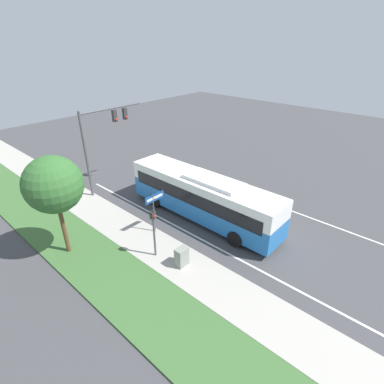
# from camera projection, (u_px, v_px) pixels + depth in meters

# --- Properties ---
(ground_plane) EXTENTS (80.00, 80.00, 0.00)m
(ground_plane) POSITION_uv_depth(u_px,v_px,m) (269.00, 232.00, 19.93)
(ground_plane) COLOR #424244
(sidewalk) EXTENTS (2.80, 80.00, 0.12)m
(sidewalk) POSITION_uv_depth(u_px,v_px,m) (210.00, 282.00, 15.82)
(sidewalk) COLOR #ADA89E
(sidewalk) RESTS_ON ground_plane
(grass_verge) EXTENTS (3.60, 80.00, 0.10)m
(grass_verge) POSITION_uv_depth(u_px,v_px,m) (167.00, 320.00, 13.71)
(grass_verge) COLOR #3D6633
(grass_verge) RESTS_ON ground_plane
(lane_divider_near) EXTENTS (0.14, 30.00, 0.01)m
(lane_divider_near) POSITION_uv_depth(u_px,v_px,m) (238.00, 259.00, 17.56)
(lane_divider_near) COLOR silver
(lane_divider_near) RESTS_ON ground_plane
(lane_divider_far) EXTENTS (0.14, 30.00, 0.01)m
(lane_divider_far) POSITION_uv_depth(u_px,v_px,m) (293.00, 211.00, 22.31)
(lane_divider_far) COLOR silver
(lane_divider_far) RESTS_ON ground_plane
(bus) EXTENTS (2.69, 11.77, 3.33)m
(bus) POSITION_uv_depth(u_px,v_px,m) (203.00, 195.00, 20.73)
(bus) COLOR #236BB7
(bus) RESTS_ON ground_plane
(signal_gantry) EXTENTS (5.61, 0.41, 6.88)m
(signal_gantry) POSITION_uv_depth(u_px,v_px,m) (102.00, 134.00, 23.20)
(signal_gantry) COLOR #4C4C51
(signal_gantry) RESTS_ON ground_plane
(pedestrian_signal) EXTENTS (0.28, 0.34, 3.10)m
(pedestrian_signal) POSITION_uv_depth(u_px,v_px,m) (154.00, 227.00, 16.77)
(pedestrian_signal) COLOR #4C4C51
(pedestrian_signal) RESTS_ON ground_plane
(street_sign) EXTENTS (1.52, 0.08, 2.87)m
(street_sign) POSITION_uv_depth(u_px,v_px,m) (154.00, 205.00, 19.01)
(street_sign) COLOR #4C4C51
(street_sign) RESTS_ON ground_plane
(utility_cabinet) EXTENTS (0.72, 0.50, 1.12)m
(utility_cabinet) POSITION_uv_depth(u_px,v_px,m) (182.00, 257.00, 16.68)
(utility_cabinet) COLOR gray
(utility_cabinet) RESTS_ON sidewalk
(roadside_tree) EXTENTS (3.17, 3.17, 6.03)m
(roadside_tree) POSITION_uv_depth(u_px,v_px,m) (53.00, 185.00, 16.03)
(roadside_tree) COLOR brown
(roadside_tree) RESTS_ON grass_verge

